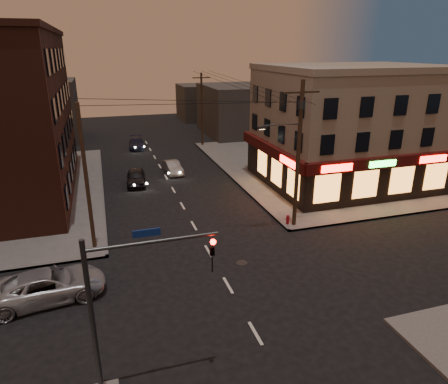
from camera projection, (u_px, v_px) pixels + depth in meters
name	position (u px, v px, depth m)	size (l,w,h in m)	color
ground	(228.00, 285.00, 21.40)	(120.00, 120.00, 0.00)	black
sidewalk_ne	(332.00, 164.00, 43.47)	(24.00, 28.00, 0.15)	#514F4C
pizza_building	(350.00, 126.00, 36.09)	(15.85, 12.85, 10.50)	gray
bg_building_ne_a	(240.00, 110.00, 58.24)	(10.00, 12.00, 7.00)	#3F3D3A
bg_building_nw	(42.00, 111.00, 54.12)	(9.00, 10.00, 8.00)	#3F3D3A
bg_building_ne_b	(203.00, 102.00, 70.43)	(8.00, 8.00, 6.00)	#3F3D3A
utility_pole_main	(297.00, 148.00, 26.52)	(4.20, 0.44, 10.00)	#382619
utility_pole_far	(202.00, 110.00, 50.45)	(0.26, 0.26, 9.00)	#382619
utility_pole_west	(86.00, 179.00, 23.75)	(0.24, 0.24, 9.00)	#382619
traffic_signal	(122.00, 296.00, 13.40)	(4.49, 0.32, 6.47)	#333538
suv_cross	(48.00, 285.00, 20.01)	(2.56, 5.56, 1.55)	#94969C
sedan_near	(136.00, 177.00, 37.02)	(1.69, 4.20, 1.43)	black
sedan_mid	(173.00, 167.00, 40.30)	(1.34, 3.83, 1.26)	gray
sedan_far	(136.00, 143.00, 50.46)	(1.81, 4.44, 1.29)	black
fire_hydrant	(288.00, 219.00, 28.40)	(0.32, 0.32, 0.70)	maroon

